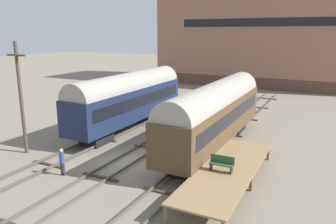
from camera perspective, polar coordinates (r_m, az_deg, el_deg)
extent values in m
plane|color=slate|center=(23.24, -7.03, -8.52)|extent=(200.00, 200.00, 0.00)
cube|color=#4C4742|center=(26.25, -16.47, -5.94)|extent=(0.08, 60.00, 0.16)
cube|color=#4C4742|center=(25.33, -14.09, -6.51)|extent=(0.08, 60.00, 0.16)
cube|color=#3D2D1E|center=(23.86, -20.14, -8.56)|extent=(2.60, 0.24, 0.10)
cube|color=#3D2D1E|center=(27.97, -11.18, -4.69)|extent=(2.60, 0.24, 0.10)
cube|color=#3D2D1E|center=(32.67, -4.71, -1.79)|extent=(2.60, 0.24, 0.10)
cube|color=#3D2D1E|center=(37.74, 0.06, 0.37)|extent=(2.60, 0.24, 0.10)
cube|color=#3D2D1E|center=(43.05, 3.68, 2.01)|extent=(2.60, 0.24, 0.10)
cube|color=#3D2D1E|center=(48.52, 6.50, 3.27)|extent=(2.60, 0.24, 0.10)
cube|color=#4C4742|center=(23.56, -8.51, -7.79)|extent=(0.08, 60.00, 0.16)
cube|color=#4C4742|center=(22.80, -5.53, -8.44)|extent=(0.08, 60.00, 0.16)
cube|color=#3D2D1E|center=(21.02, -11.67, -11.05)|extent=(2.60, 0.24, 0.10)
cube|color=#3D2D1E|center=(25.59, -3.27, -6.20)|extent=(2.60, 0.24, 0.10)
cube|color=#3D2D1E|center=(30.65, 2.38, -2.80)|extent=(2.60, 0.24, 0.10)
cube|color=#3D2D1E|center=(36.01, 6.37, -0.37)|extent=(2.60, 0.24, 0.10)
cube|color=#3D2D1E|center=(41.54, 9.31, 1.42)|extent=(2.60, 0.24, 0.10)
cube|color=#3D2D1E|center=(47.19, 11.55, 2.79)|extent=(2.60, 0.24, 0.10)
cube|color=#4C4742|center=(21.45, 1.36, -9.85)|extent=(0.08, 60.00, 0.16)
cube|color=#4C4742|center=(20.92, 4.96, -10.53)|extent=(0.08, 60.00, 0.16)
cube|color=#3D2D1E|center=(18.79, -0.69, -13.87)|extent=(2.60, 0.24, 0.10)
cube|color=#3D2D1E|center=(23.79, 6.09, -7.82)|extent=(2.60, 0.24, 0.10)
cube|color=#3D2D1E|center=(29.17, 10.34, -3.88)|extent=(2.60, 0.24, 0.10)
cube|color=#3D2D1E|center=(34.76, 13.22, -1.17)|extent=(2.60, 0.24, 0.10)
cube|color=#3D2D1E|center=(40.46, 15.29, 0.79)|extent=(2.60, 0.24, 0.10)
cube|color=#3D2D1E|center=(46.24, 16.85, 2.25)|extent=(2.60, 0.24, 0.10)
cube|color=black|center=(30.44, 11.20, -2.30)|extent=(1.80, 2.40, 1.00)
cube|color=black|center=(21.24, 3.40, -9.18)|extent=(1.80, 2.40, 1.00)
cube|color=#4C3823|center=(25.19, 8.16, -1.06)|extent=(2.82, 15.82, 2.78)
cube|color=black|center=(25.11, 8.18, -0.32)|extent=(2.86, 14.56, 1.00)
cylinder|color=gray|center=(24.88, 8.27, 2.04)|extent=(2.68, 15.51, 2.68)
cube|color=black|center=(35.00, -2.22, 0.05)|extent=(1.80, 2.40, 1.00)
cube|color=black|center=(27.20, -12.33, -4.28)|extent=(1.80, 2.40, 1.00)
cube|color=#192342|center=(30.50, -6.73, 1.62)|extent=(2.84, 15.05, 2.83)
cube|color=black|center=(30.43, -6.75, 2.25)|extent=(2.88, 13.85, 1.02)
cylinder|color=gray|center=(30.24, -6.81, 4.25)|extent=(2.70, 14.75, 2.70)
cube|color=#8C704C|center=(19.55, 10.38, -9.80)|extent=(3.07, 10.64, 0.10)
cylinder|color=brown|center=(15.95, -0.41, -17.48)|extent=(0.20, 0.20, 0.98)
cylinder|color=brown|center=(24.73, 10.74, -6.06)|extent=(0.20, 0.20, 0.98)
cylinder|color=brown|center=(24.18, 17.08, -6.91)|extent=(0.20, 0.20, 0.98)
cylinder|color=brown|center=(20.16, 6.48, -10.58)|extent=(0.20, 0.20, 0.98)
cylinder|color=brown|center=(19.47, 14.29, -11.85)|extent=(0.20, 0.20, 0.98)
cube|color=#2D4C33|center=(18.91, 9.27, -9.00)|extent=(1.40, 0.40, 0.06)
cube|color=#2D4C33|center=(18.97, 9.46, -8.10)|extent=(1.40, 0.06, 0.45)
cube|color=black|center=(19.17, 7.53, -9.36)|extent=(0.06, 0.40, 0.40)
cube|color=black|center=(18.85, 10.99, -9.91)|extent=(0.06, 0.40, 0.40)
cylinder|color=#282833|center=(21.90, -18.06, -9.37)|extent=(0.12, 0.12, 0.84)
cylinder|color=#282833|center=(21.76, -17.68, -9.49)|extent=(0.12, 0.12, 0.84)
cylinder|color=navy|center=(21.55, -18.02, -7.54)|extent=(0.32, 0.32, 0.70)
sphere|color=tan|center=(21.39, -18.11, -6.38)|extent=(0.23, 0.23, 0.23)
cylinder|color=#473828|center=(25.78, -24.23, 2.08)|extent=(0.24, 0.24, 8.19)
cube|color=#473828|center=(25.40, -24.92, 8.96)|extent=(1.80, 0.12, 0.12)
cube|color=brown|center=(59.93, 16.01, 5.67)|extent=(34.55, 12.94, 1.86)
cube|color=#936651|center=(59.44, 16.61, 14.58)|extent=(34.55, 12.94, 16.76)
cube|color=black|center=(53.05, 15.25, 14.84)|extent=(24.19, 0.10, 1.20)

